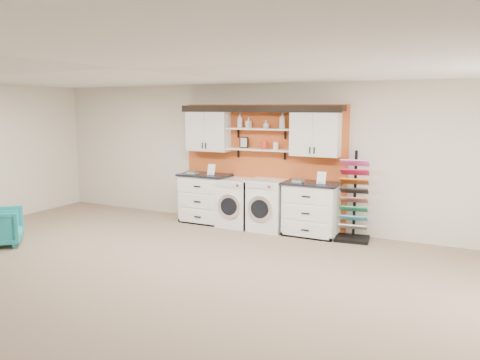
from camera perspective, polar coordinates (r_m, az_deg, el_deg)
The scene contains 22 objects.
floor at distance 6.27m, azimuth -12.64°, elevation -13.39°, with size 10.00×10.00×0.00m, color #886F5B.
ceiling at distance 5.82m, azimuth -13.61°, elevation 13.05°, with size 10.00×10.00×0.00m, color white.
wall_back at distance 9.29m, azimuth 2.83°, elevation 3.02°, with size 10.00×10.00×0.00m, color beige.
accent_panel at distance 9.28m, azimuth 2.74°, elevation 1.77°, with size 3.40×0.07×2.40m, color #C25221.
upper_cabinet_left at distance 9.58m, azimuth -3.88°, elevation 6.07°, with size 0.90×0.35×0.84m.
upper_cabinet_right at distance 8.66m, azimuth 9.19°, elevation 5.67°, with size 0.90×0.35×0.84m.
shelf_lower at distance 9.09m, azimuth 2.33°, elevation 3.72°, with size 1.32×0.28×0.03m, color silver.
shelf_upper at distance 9.07m, azimuth 2.35°, elevation 6.24°, with size 1.32×0.28×0.03m, color silver.
crown_molding at distance 9.07m, azimuth 2.40°, elevation 8.75°, with size 3.30×0.41×0.13m.
picture_frame at distance 9.27m, azimuth 0.48°, elevation 4.61°, with size 0.18×0.02×0.22m.
canister_red at distance 9.04m, azimuth 2.91°, elevation 4.29°, with size 0.11×0.11×0.16m, color red.
canister_cream at distance 8.95m, azimuth 4.38°, elevation 4.16°, with size 0.10×0.10×0.14m, color silver.
base_cabinet_left at distance 9.62m, azimuth -4.25°, elevation -2.21°, with size 1.03×0.66×1.00m.
base_cabinet_right at distance 8.70m, azimuth 8.66°, elevation -3.51°, with size 1.02×0.66×0.99m.
washer at distance 9.28m, azimuth -0.38°, elevation -2.76°, with size 0.68×0.71×0.95m.
dryer at distance 9.00m, azimuth 3.31°, elevation -3.04°, with size 0.70×0.71×0.98m.
sample_rack at distance 8.53m, azimuth 13.65°, elevation -3.79°, with size 0.63×0.55×1.59m.
armchair at distance 9.03m, azimuth -27.25°, elevation -5.13°, with size 0.68×0.70×0.64m, color teal.
soap_bottle_a at distance 9.24m, azimuth -0.02°, elevation 7.25°, with size 0.11×0.11×0.28m, color silver.
soap_bottle_b at distance 9.16m, azimuth 1.05°, elevation 6.99°, with size 0.09×0.09×0.20m, color silver.
soap_bottle_c at distance 9.00m, azimuth 3.20°, elevation 6.80°, with size 0.12×0.12×0.15m, color silver.
soap_bottle_d at distance 8.87m, azimuth 5.18°, elevation 7.22°, with size 0.12×0.12×0.30m, color silver.
Camera 1 is at (3.73, -4.45, 2.36)m, focal length 35.00 mm.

